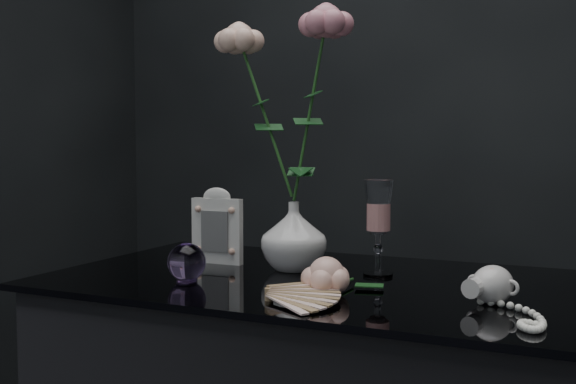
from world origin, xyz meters
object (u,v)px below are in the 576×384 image
at_px(vase, 294,236).
at_px(loose_rose, 326,275).
at_px(paperweight, 187,262).
at_px(wine_glass, 378,228).
at_px(pearl_jar, 493,283).
at_px(picture_frame, 217,226).

distance_m(vase, loose_rose, 0.22).
distance_m(vase, paperweight, 0.23).
distance_m(wine_glass, paperweight, 0.36).
relative_size(vase, wine_glass, 0.74).
xyz_separation_m(paperweight, pearl_jar, (0.53, 0.06, -0.00)).
height_order(loose_rose, pearl_jar, pearl_jar).
bearing_deg(wine_glass, picture_frame, -178.27).
bearing_deg(vase, pearl_jar, -17.24).
relative_size(paperweight, pearl_jar, 0.32).
bearing_deg(loose_rose, paperweight, -162.60).
xyz_separation_m(vase, picture_frame, (-0.18, 0.00, 0.01)).
xyz_separation_m(picture_frame, loose_rose, (0.31, -0.17, -0.05)).
relative_size(paperweight, loose_rose, 0.38).
height_order(wine_glass, picture_frame, wine_glass).
xyz_separation_m(vase, loose_rose, (0.14, -0.17, -0.04)).
bearing_deg(picture_frame, paperweight, -77.04).
distance_m(wine_glass, pearl_jar, 0.27).
distance_m(vase, wine_glass, 0.17).
height_order(wine_glass, pearl_jar, wine_glass).
bearing_deg(pearl_jar, picture_frame, -175.30).
bearing_deg(loose_rose, picture_frame, 166.23).
bearing_deg(picture_frame, vase, -1.86).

